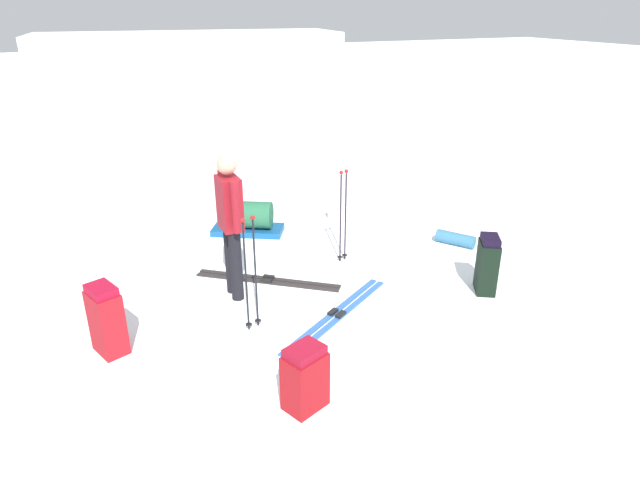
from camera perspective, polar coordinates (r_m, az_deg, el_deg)
The scene contains 13 objects.
ground_plane at distance 6.55m, azimuth 0.00°, elevation -5.63°, with size 80.00×80.00×0.00m, color white.
distant_snow_ridge at distance 32.06m, azimuth -13.35°, elevation 18.76°, with size 15.86×5.00×1.73m, color white.
skier_standing at distance 6.21m, azimuth -9.30°, elevation 2.10°, with size 0.23×0.57×1.70m.
ski_pair_near at distance 6.11m, azimuth 1.74°, elevation -7.79°, with size 1.70×1.18×0.05m.
ski_pair_far at distance 6.86m, azimuth -5.49°, elevation -4.19°, with size 1.57×1.25×0.05m.
backpack_large_dark at distance 6.75m, azimuth 17.01°, elevation -2.48°, with size 0.36×0.40×0.71m.
backpack_bright at distance 4.74m, azimuth -1.58°, elevation -14.18°, with size 0.42×0.37×0.60m.
backpack_small_spare at distance 5.75m, azimuth -21.34°, elevation -7.76°, with size 0.35×0.41×0.73m.
ski_poles_planted_near at distance 5.62m, azimuth -7.27°, elevation -2.92°, with size 0.18×0.10×1.27m.
ski_poles_planted_far at distance 7.11m, azimuth 2.42°, elevation 3.00°, with size 0.15×0.10×1.25m.
gear_sled at distance 8.24m, azimuth -7.57°, elevation 2.21°, with size 1.13×0.90×0.49m.
sleeping_mat_rolled at distance 8.04m, azimuth 13.91°, elevation 0.11°, with size 0.18×0.18×0.55m, color teal.
thermos_bottle at distance 8.73m, azimuth 1.02°, elevation 3.01°, with size 0.07×0.07×0.26m, color #B2BEC0.
Camera 1 is at (-2.28, -5.24, 3.19)m, focal length 30.74 mm.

